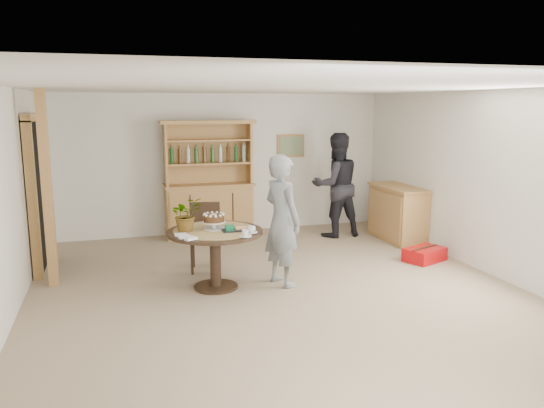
{
  "coord_description": "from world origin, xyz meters",
  "views": [
    {
      "loc": [
        -1.89,
        -5.89,
        2.29
      ],
      "look_at": [
        0.03,
        0.48,
        1.05
      ],
      "focal_mm": 35.0,
      "sensor_mm": 36.0,
      "label": 1
    }
  ],
  "objects": [
    {
      "name": "ground",
      "position": [
        0.0,
        0.0,
        0.0
      ],
      "size": [
        7.0,
        7.0,
        0.0
      ],
      "primitive_type": "plane",
      "color": "tan",
      "rests_on": "ground"
    },
    {
      "name": "room_shell",
      "position": [
        0.0,
        0.01,
        1.74
      ],
      "size": [
        6.04,
        7.04,
        2.52
      ],
      "color": "white",
      "rests_on": "ground"
    },
    {
      "name": "doorway",
      "position": [
        -2.93,
        2.0,
        1.11
      ],
      "size": [
        0.13,
        1.1,
        2.18
      ],
      "color": "black",
      "rests_on": "ground"
    },
    {
      "name": "pine_post",
      "position": [
        -2.7,
        1.2,
        1.25
      ],
      "size": [
        0.12,
        0.12,
        2.5
      ],
      "primitive_type": "cube",
      "color": "#B4784B",
      "rests_on": "ground"
    },
    {
      "name": "hutch",
      "position": [
        -0.3,
        3.24,
        0.69
      ],
      "size": [
        1.62,
        0.54,
        2.04
      ],
      "color": "tan",
      "rests_on": "ground"
    },
    {
      "name": "sideboard",
      "position": [
        2.74,
        2.0,
        0.47
      ],
      "size": [
        0.54,
        1.26,
        0.94
      ],
      "color": "tan",
      "rests_on": "ground"
    },
    {
      "name": "dining_table",
      "position": [
        -0.71,
        0.49,
        0.6
      ],
      "size": [
        1.2,
        1.2,
        0.76
      ],
      "color": "black",
      "rests_on": "ground"
    },
    {
      "name": "dining_chair",
      "position": [
        -0.7,
        1.32,
        0.54
      ],
      "size": [
        0.49,
        0.49,
        0.95
      ],
      "rotation": [
        0.0,
        0.0,
        -0.2
      ],
      "color": "black",
      "rests_on": "ground"
    },
    {
      "name": "birthday_cake",
      "position": [
        -0.71,
        0.54,
        0.88
      ],
      "size": [
        0.3,
        0.3,
        0.2
      ],
      "color": "white",
      "rests_on": "dining_table"
    },
    {
      "name": "flower_vase",
      "position": [
        -1.06,
        0.54,
        0.97
      ],
      "size": [
        0.47,
        0.44,
        0.42
      ],
      "primitive_type": "imported",
      "rotation": [
        0.0,
        0.0,
        0.35
      ],
      "color": "#3F7233",
      "rests_on": "dining_table"
    },
    {
      "name": "gift_tray",
      "position": [
        -0.5,
        0.37,
        0.79
      ],
      "size": [
        0.3,
        0.2,
        0.08
      ],
      "color": "black",
      "rests_on": "dining_table"
    },
    {
      "name": "coffee_cup_a",
      "position": [
        -0.31,
        0.21,
        0.8
      ],
      "size": [
        0.15,
        0.15,
        0.09
      ],
      "color": "silver",
      "rests_on": "dining_table"
    },
    {
      "name": "coffee_cup_b",
      "position": [
        -0.43,
        0.04,
        0.79
      ],
      "size": [
        0.15,
        0.15,
        0.08
      ],
      "color": "silver",
      "rests_on": "dining_table"
    },
    {
      "name": "napkins",
      "position": [
        -1.12,
        0.18,
        0.77
      ],
      "size": [
        0.24,
        0.33,
        0.03
      ],
      "color": "white",
      "rests_on": "dining_table"
    },
    {
      "name": "teen_boy",
      "position": [
        0.14,
        0.39,
        0.85
      ],
      "size": [
        0.59,
        0.72,
        1.69
      ],
      "primitive_type": "imported",
      "rotation": [
        0.0,
        0.0,
        1.92
      ],
      "color": "slate",
      "rests_on": "ground"
    },
    {
      "name": "adult_person",
      "position": [
        1.84,
        2.58,
        0.91
      ],
      "size": [
        0.92,
        0.73,
        1.83
      ],
      "primitive_type": "imported",
      "rotation": [
        0.0,
        0.0,
        3.19
      ],
      "color": "black",
      "rests_on": "ground"
    },
    {
      "name": "red_suitcase",
      "position": [
        2.5,
        0.76,
        0.1
      ],
      "size": [
        0.71,
        0.6,
        0.21
      ],
      "rotation": [
        0.0,
        0.0,
        0.39
      ],
      "color": "#BB090B",
      "rests_on": "ground"
    }
  ]
}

